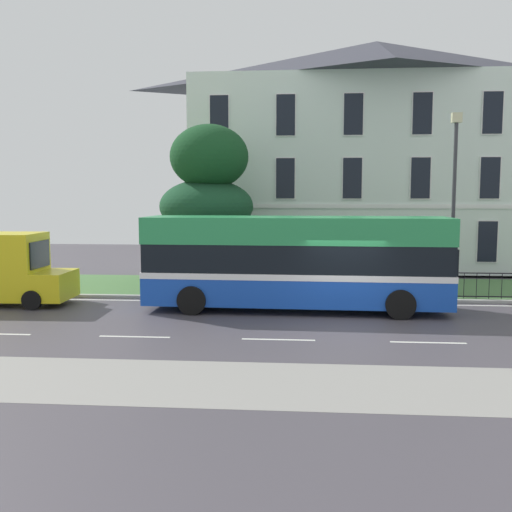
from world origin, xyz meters
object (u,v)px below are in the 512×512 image
Objects in this scene: evergreen_tree at (210,219)px; single_decker_bus at (296,261)px; georgian_townhouse at (374,154)px; street_lamp_post at (454,193)px.

evergreen_tree is 0.68× the size of single_decker_bus.
georgian_townhouse is at bearing 73.89° from single_decker_bus.
evergreen_tree reaches higher than single_decker_bus.
evergreen_tree is 1.03× the size of street_lamp_post.
single_decker_bus is (-4.15, -12.99, -4.53)m from georgian_townhouse.
evergreen_tree reaches higher than street_lamp_post.
evergreen_tree is 10.12m from street_lamp_post.
georgian_townhouse is at bearing 99.21° from street_lamp_post.
evergreen_tree is at bearing 163.89° from street_lamp_post.
single_decker_bus is (3.82, -5.38, -1.22)m from evergreen_tree.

